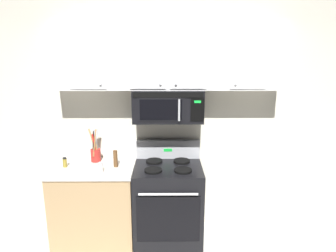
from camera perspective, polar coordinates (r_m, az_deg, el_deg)
The scene contains 9 objects.
back_wall at distance 3.65m, azimuth -0.03°, elevation 1.15°, with size 5.20×0.10×2.70m, color silver.
stove_range at distance 3.61m, azimuth 0.01°, elevation -13.96°, with size 0.76×0.69×1.12m.
over_range_microwave at distance 3.36m, azimuth -0.01°, elevation 3.94°, with size 0.76×0.43×0.35m.
upper_cabinets at distance 3.34m, azimuth -0.01°, elevation 11.66°, with size 2.50×0.36×0.55m.
counter_segment at distance 3.72m, azimuth -13.45°, elevation -13.81°, with size 0.93×0.65×0.90m.
utensil_crock_red at distance 3.65m, azimuth -13.42°, elevation -4.72°, with size 0.13×0.13×0.39m.
salt_shaker at distance 3.34m, azimuth -12.48°, elevation -7.54°, with size 0.04×0.04×0.11m.
pepper_mill at distance 3.44m, azimuth -9.80°, elevation -6.03°, with size 0.05×0.05×0.19m, color brown.
spice_jar at distance 3.59m, azimuth -18.74°, elevation -6.44°, with size 0.04×0.04×0.11m.
Camera 1 is at (-0.02, -2.76, 2.17)m, focal length 32.57 mm.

